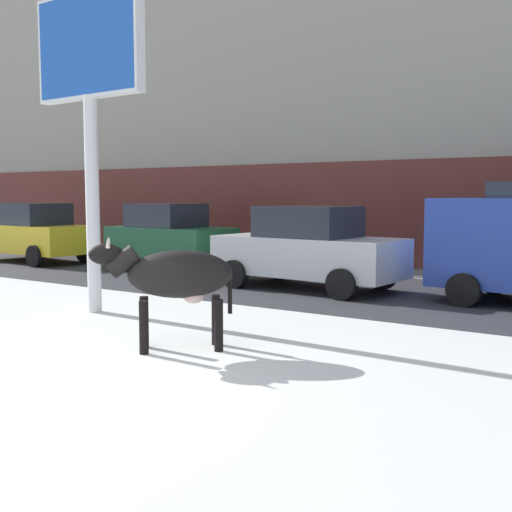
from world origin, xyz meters
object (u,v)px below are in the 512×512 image
(cow_black, at_px, (175,276))
(car_darkgreen_hatchback, at_px, (169,238))
(car_yellow_sedan, at_px, (34,233))
(car_silver_sedan, at_px, (308,248))
(billboard, at_px, (89,65))

(cow_black, xyz_separation_m, car_darkgreen_hatchback, (-6.00, 6.63, -0.07))
(car_yellow_sedan, bearing_deg, car_darkgreen_hatchback, 4.39)
(car_darkgreen_hatchback, distance_m, car_silver_sedan, 4.80)
(cow_black, relative_size, car_yellow_sedan, 0.39)
(billboard, distance_m, car_silver_sedan, 5.96)
(cow_black, bearing_deg, billboard, 156.80)
(cow_black, relative_size, car_darkgreen_hatchback, 0.46)
(car_darkgreen_hatchback, bearing_deg, billboard, -61.01)
(cow_black, distance_m, car_silver_sedan, 5.99)
(billboard, height_order, car_yellow_sedan, billboard)
(cow_black, xyz_separation_m, car_yellow_sedan, (-11.28, 6.22, -0.09))
(billboard, relative_size, car_yellow_sedan, 1.29)
(cow_black, relative_size, billboard, 0.30)
(billboard, distance_m, car_darkgreen_hatchback, 6.96)
(cow_black, height_order, car_darkgreen_hatchback, car_darkgreen_hatchback)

